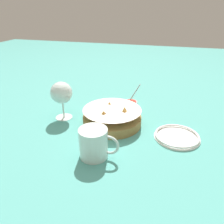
{
  "coord_description": "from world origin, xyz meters",
  "views": [
    {
      "loc": [
        0.24,
        -0.78,
        0.46
      ],
      "look_at": [
        0.02,
        -0.0,
        0.06
      ],
      "focal_mm": 35.0,
      "sensor_mm": 36.0,
      "label": 1
    }
  ],
  "objects_px": {
    "wine_glass": "(62,93)",
    "side_plate": "(177,136)",
    "food_basket": "(112,118)",
    "beer_mug": "(94,144)",
    "sauce_cup": "(131,104)"
  },
  "relations": [
    {
      "from": "wine_glass",
      "to": "side_plate",
      "type": "height_order",
      "value": "wine_glass"
    },
    {
      "from": "sauce_cup",
      "to": "wine_glass",
      "type": "relative_size",
      "value": 0.76
    },
    {
      "from": "beer_mug",
      "to": "side_plate",
      "type": "xyz_separation_m",
      "value": [
        0.26,
        0.19,
        -0.04
      ]
    },
    {
      "from": "sauce_cup",
      "to": "wine_glass",
      "type": "bearing_deg",
      "value": -146.42
    },
    {
      "from": "sauce_cup",
      "to": "food_basket",
      "type": "bearing_deg",
      "value": -103.05
    },
    {
      "from": "sauce_cup",
      "to": "wine_glass",
      "type": "xyz_separation_m",
      "value": [
        -0.27,
        -0.18,
        0.09
      ]
    },
    {
      "from": "food_basket",
      "to": "wine_glass",
      "type": "xyz_separation_m",
      "value": [
        -0.22,
        0.0,
        0.08
      ]
    },
    {
      "from": "wine_glass",
      "to": "beer_mug",
      "type": "height_order",
      "value": "wine_glass"
    },
    {
      "from": "wine_glass",
      "to": "side_plate",
      "type": "bearing_deg",
      "value": -4.54
    },
    {
      "from": "side_plate",
      "to": "food_basket",
      "type": "bearing_deg",
      "value": 172.55
    },
    {
      "from": "beer_mug",
      "to": "side_plate",
      "type": "distance_m",
      "value": 0.33
    },
    {
      "from": "food_basket",
      "to": "side_plate",
      "type": "height_order",
      "value": "food_basket"
    },
    {
      "from": "food_basket",
      "to": "wine_glass",
      "type": "relative_size",
      "value": 1.47
    },
    {
      "from": "food_basket",
      "to": "beer_mug",
      "type": "xyz_separation_m",
      "value": [
        0.0,
        -0.22,
        0.02
      ]
    },
    {
      "from": "food_basket",
      "to": "beer_mug",
      "type": "height_order",
      "value": "beer_mug"
    }
  ]
}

